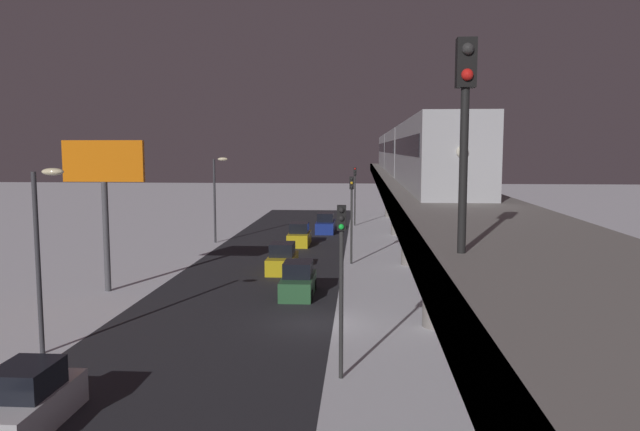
% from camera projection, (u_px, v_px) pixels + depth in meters
% --- Properties ---
extents(ground_plane, '(240.00, 240.00, 0.00)m').
position_uv_depth(ground_plane, '(312.00, 324.00, 29.40)').
color(ground_plane, white).
extents(avenue_asphalt, '(11.00, 109.31, 0.01)m').
position_uv_depth(avenue_asphalt, '(221.00, 322.00, 29.70)').
color(avenue_asphalt, '#28282D').
rests_on(avenue_asphalt, ground_plane).
extents(elevated_railway, '(5.00, 109.31, 6.43)m').
position_uv_depth(elevated_railway, '(437.00, 210.00, 28.40)').
color(elevated_railway, gray).
rests_on(elevated_railway, ground_plane).
extents(subway_train, '(2.94, 55.47, 3.40)m').
position_uv_depth(subway_train, '(406.00, 151.00, 49.48)').
color(subway_train, '#B7BABF').
rests_on(subway_train, elevated_railway).
extents(rail_signal, '(0.36, 0.41, 4.00)m').
position_uv_depth(rail_signal, '(465.00, 108.00, 11.30)').
color(rail_signal, black).
rests_on(rail_signal, elevated_railway).
extents(sedan_green, '(1.91, 4.20, 1.97)m').
position_uv_depth(sedan_green, '(298.00, 282.00, 35.09)').
color(sedan_green, '#2D6038').
rests_on(sedan_green, ground_plane).
extents(sedan_yellow, '(1.80, 4.06, 1.97)m').
position_uv_depth(sedan_yellow, '(299.00, 236.00, 53.38)').
color(sedan_yellow, gold).
rests_on(sedan_yellow, ground_plane).
extents(sedan_white_2, '(1.80, 4.24, 1.97)m').
position_uv_depth(sedan_white_2, '(28.00, 402.00, 18.38)').
color(sedan_white_2, silver).
rests_on(sedan_white_2, ground_plane).
extents(sedan_yellow_2, '(1.80, 4.26, 1.97)m').
position_uv_depth(sedan_yellow_2, '(282.00, 260.00, 41.99)').
color(sedan_yellow_2, gold).
rests_on(sedan_yellow_2, ground_plane).
extents(sedan_blue, '(1.80, 4.66, 1.97)m').
position_uv_depth(sedan_blue, '(325.00, 224.00, 61.70)').
color(sedan_blue, navy).
rests_on(sedan_blue, ground_plane).
extents(traffic_light_near, '(0.32, 0.44, 6.40)m').
position_uv_depth(traffic_light_near, '(341.00, 266.00, 21.99)').
color(traffic_light_near, '#2D2D2D').
rests_on(traffic_light_near, ground_plane).
extents(traffic_light_mid, '(0.32, 0.44, 6.40)m').
position_uv_depth(traffic_light_mid, '(352.00, 207.00, 44.32)').
color(traffic_light_mid, '#2D2D2D').
rests_on(traffic_light_mid, ground_plane).
extents(traffic_light_far, '(0.32, 0.44, 6.40)m').
position_uv_depth(traffic_light_far, '(355.00, 187.00, 66.66)').
color(traffic_light_far, '#2D2D2D').
rests_on(traffic_light_far, ground_plane).
extents(commercial_billboard, '(4.80, 0.36, 8.90)m').
position_uv_depth(commercial_billboard, '(104.00, 176.00, 35.48)').
color(commercial_billboard, '#4C4C51').
rests_on(commercial_billboard, ground_plane).
extents(street_lamp_near, '(1.35, 0.44, 7.65)m').
position_uv_depth(street_lamp_near, '(42.00, 238.00, 24.63)').
color(street_lamp_near, '#38383D').
rests_on(street_lamp_near, ground_plane).
extents(street_lamp_far, '(1.35, 0.44, 7.65)m').
position_uv_depth(street_lamp_far, '(217.00, 189.00, 54.38)').
color(street_lamp_far, '#38383D').
rests_on(street_lamp_far, ground_plane).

